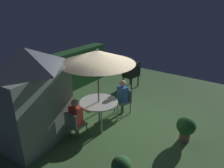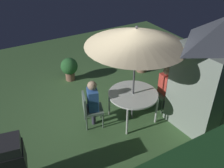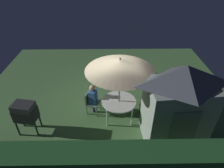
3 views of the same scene
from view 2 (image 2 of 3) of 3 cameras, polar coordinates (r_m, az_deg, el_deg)
ground_plane at (r=6.92m, az=-2.00°, el=-5.61°), size 11.00×11.00×0.00m
garden_shed at (r=6.36m, az=22.97°, el=2.81°), size 2.13×1.50×2.73m
patio_table at (r=6.19m, az=4.82°, el=-2.64°), size 1.23×1.23×0.78m
patio_umbrella at (r=5.46m, az=5.56°, el=10.66°), size 2.27×2.27×2.51m
bbq_grill at (r=4.90m, az=-23.53°, el=-15.25°), size 0.78×0.62×1.20m
chair_near_shed at (r=6.87m, az=12.53°, el=-1.48°), size 0.48×0.47×0.90m
chair_far_side at (r=6.12m, az=-5.13°, el=-5.42°), size 0.58×0.58×0.90m
potted_plant_by_shed at (r=8.08m, az=-9.72°, el=3.75°), size 0.54×0.54×0.77m
potted_plant_by_grill at (r=8.57m, az=6.93°, el=5.41°), size 0.44×0.44×0.75m
person_in_red at (r=6.68m, az=12.22°, el=0.20°), size 0.25×0.35×1.26m
person_in_blue at (r=5.97m, az=-4.44°, el=-3.33°), size 0.33×0.40×1.26m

